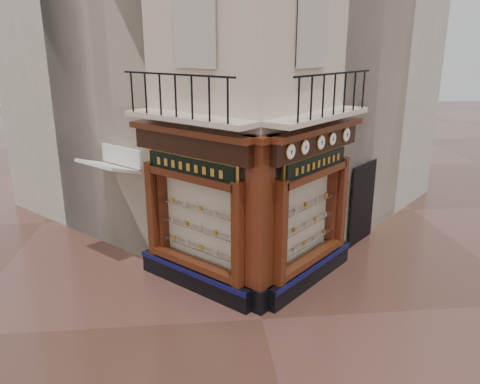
{
  "coord_description": "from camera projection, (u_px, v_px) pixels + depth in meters",
  "views": [
    {
      "loc": [
        -1.38,
        -8.84,
        5.71
      ],
      "look_at": [
        -0.28,
        2.0,
        2.31
      ],
      "focal_mm": 35.0,
      "sensor_mm": 36.0,
      "label": 1
    }
  ],
  "objects": [
    {
      "name": "corner_pilaster",
      "position": [
        260.0,
        228.0,
        10.12
      ],
      "size": [
        0.85,
        0.85,
        3.98
      ],
      "rotation": [
        0.0,
        0.0,
        0.79
      ],
      "color": "black",
      "rests_on": "ground"
    },
    {
      "name": "neighbour_left",
      "position": [
        159.0,
        52.0,
        16.54
      ],
      "size": [
        11.31,
        11.31,
        11.0
      ],
      "primitive_type": "cube",
      "rotation": [
        0.0,
        0.0,
        0.79
      ],
      "color": "beige",
      "rests_on": "ground"
    },
    {
      "name": "ground",
      "position": [
        262.0,
        319.0,
        10.23
      ],
      "size": [
        80.0,
        80.0,
        0.0
      ],
      "primitive_type": "plane",
      "color": "#4A2C22",
      "rests_on": "ground"
    },
    {
      "name": "signboard_left",
      "position": [
        190.0,
        167.0,
        10.6
      ],
      "size": [
        2.07,
        2.07,
        0.55
      ],
      "rotation": [
        0.0,
        0.0,
        2.36
      ],
      "color": "gold",
      "rests_on": "ground"
    },
    {
      "name": "awning",
      "position": [
        116.0,
        259.0,
        13.13
      ],
      "size": [
        1.82,
        1.82,
        0.36
      ],
      "primitive_type": null,
      "rotation": [
        0.29,
        0.0,
        2.36
      ],
      "color": "silver",
      "rests_on": "ground"
    },
    {
      "name": "balcony",
      "position": [
        255.0,
        117.0,
        10.38
      ],
      "size": [
        5.94,
        2.97,
        1.03
      ],
      "color": "beige",
      "rests_on": "ground"
    },
    {
      "name": "main_building",
      "position": [
        235.0,
        36.0,
        14.28
      ],
      "size": [
        11.31,
        11.31,
        12.0
      ],
      "primitive_type": "cube",
      "rotation": [
        0.0,
        0.0,
        0.79
      ],
      "color": "beige",
      "rests_on": "ground"
    },
    {
      "name": "clock_d",
      "position": [
        332.0,
        139.0,
        11.03
      ],
      "size": [
        0.25,
        0.25,
        0.31
      ],
      "rotation": [
        0.0,
        0.0,
        0.79
      ],
      "color": "gold",
      "rests_on": "ground"
    },
    {
      "name": "shopfront_right",
      "position": [
        311.0,
        208.0,
        11.26
      ],
      "size": [
        2.86,
        2.86,
        3.98
      ],
      "rotation": [
        0.0,
        0.0,
        0.79
      ],
      "color": "black",
      "rests_on": "ground"
    },
    {
      "name": "clock_e",
      "position": [
        346.0,
        135.0,
        11.55
      ],
      "size": [
        0.29,
        0.29,
        0.36
      ],
      "rotation": [
        0.0,
        0.0,
        0.79
      ],
      "color": "gold",
      "rests_on": "ground"
    },
    {
      "name": "signboard_right",
      "position": [
        316.0,
        164.0,
        10.88
      ],
      "size": [
        1.98,
        1.98,
        0.53
      ],
      "rotation": [
        0.0,
        0.0,
        0.79
      ],
      "color": "gold",
      "rests_on": "ground"
    },
    {
      "name": "clock_c",
      "position": [
        321.0,
        142.0,
        10.62
      ],
      "size": [
        0.27,
        0.27,
        0.34
      ],
      "rotation": [
        0.0,
        0.0,
        0.79
      ],
      "color": "gold",
      "rests_on": "ground"
    },
    {
      "name": "clock_a",
      "position": [
        290.0,
        152.0,
        9.7
      ],
      "size": [
        0.27,
        0.27,
        0.34
      ],
      "rotation": [
        0.0,
        0.0,
        0.79
      ],
      "color": "gold",
      "rests_on": "ground"
    },
    {
      "name": "clock_b",
      "position": [
        305.0,
        147.0,
        10.12
      ],
      "size": [
        0.27,
        0.27,
        0.33
      ],
      "rotation": [
        0.0,
        0.0,
        0.79
      ],
      "color": "gold",
      "rests_on": "ground"
    },
    {
      "name": "shopfront_left",
      "position": [
        194.0,
        212.0,
        10.99
      ],
      "size": [
        2.86,
        2.86,
        3.98
      ],
      "rotation": [
        0.0,
        0.0,
        2.36
      ],
      "color": "black",
      "rests_on": "ground"
    },
    {
      "name": "neighbour_right",
      "position": [
        297.0,
        52.0,
        17.02
      ],
      "size": [
        11.31,
        11.31,
        11.0
      ],
      "primitive_type": "cube",
      "rotation": [
        0.0,
        0.0,
        0.79
      ],
      "color": "beige",
      "rests_on": "ground"
    }
  ]
}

